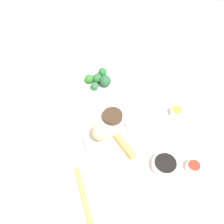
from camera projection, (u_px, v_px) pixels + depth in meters
The scene contains 19 objects.
tabletop at pixel (120, 135), 1.03m from camera, with size 2.20×2.20×0.02m, color beige.
main_plate at pixel (118, 133), 1.02m from camera, with size 0.29×0.29×0.02m, color white.
rice_scoop at pixel (100, 132), 0.97m from camera, with size 0.07×0.07×0.07m, color tan.
spring_roll at pixel (125, 146), 0.96m from camera, with size 0.12×0.02×0.03m, color #DC9B4C.
crab_rangoon_wonton at pixel (136, 126), 1.02m from camera, with size 0.06×0.08×0.01m, color beige.
stir_fry_heap at pixel (112, 116), 1.05m from camera, with size 0.09×0.09×0.02m, color #3D2C1C.
broccoli_plate at pixel (98, 84), 1.19m from camera, with size 0.23×0.23×0.01m, color white.
broccoli_floret_0 at pixel (97, 78), 1.18m from camera, with size 0.05×0.05×0.05m, color #2C6431.
broccoli_floret_1 at pixel (105, 81), 1.16m from camera, with size 0.06×0.06×0.06m, color #255835.
broccoli_floret_2 at pixel (89, 79), 1.17m from camera, with size 0.04×0.04×0.04m, color #2F7527.
broccoli_floret_3 at pixel (95, 86), 1.15m from camera, with size 0.04×0.04×0.04m, color #2B6235.
broccoli_floret_4 at pixel (103, 72), 1.20m from camera, with size 0.04×0.04×0.04m, color #24682D.
soy_sauce_bowl at pixel (165, 165), 0.92m from camera, with size 0.10×0.10×0.03m, color white.
soy_sauce_bowl_liquid at pixel (166, 163), 0.91m from camera, with size 0.08×0.08×0.00m, color black.
sauce_ramekin_sweet_and_sour at pixel (193, 167), 0.92m from camera, with size 0.05×0.05×0.03m, color white.
sauce_ramekin_sweet_and_sour_liquid at pixel (194, 165), 0.91m from camera, with size 0.04×0.04×0.00m, color red.
sauce_ramekin_hot_mustard at pixel (176, 112), 1.08m from camera, with size 0.05×0.05×0.03m, color white.
sauce_ramekin_hot_mustard_liquid at pixel (177, 110), 1.07m from camera, with size 0.04×0.04×0.00m, color yellow.
chopsticks_pair at pixel (85, 199), 0.86m from camera, with size 0.24×0.02×0.01m, color #A9834B.
Camera 1 is at (-0.56, 0.02, 0.88)m, focal length 39.71 mm.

